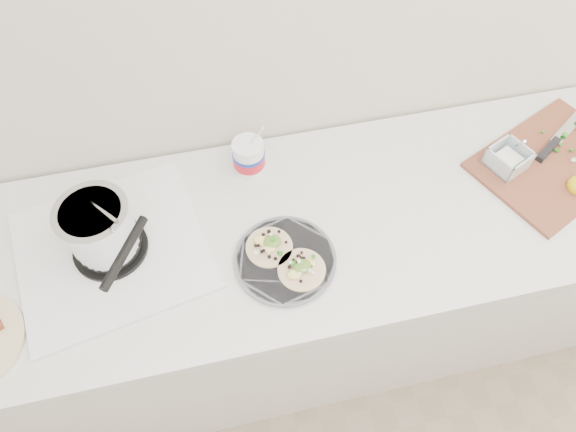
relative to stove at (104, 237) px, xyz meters
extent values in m
cube|color=beige|center=(0.62, 0.29, 0.32)|extent=(3.50, 0.05, 2.60)
cube|color=silver|center=(0.62, 0.00, -0.55)|extent=(2.40, 0.62, 0.86)
cube|color=silver|center=(0.62, -0.02, -0.10)|extent=(2.44, 0.66, 0.04)
cube|color=silver|center=(0.00, 0.00, -0.07)|extent=(0.55, 0.53, 0.01)
cylinder|color=black|center=(0.00, 0.00, -0.06)|extent=(0.20, 0.20, 0.01)
torus|color=black|center=(0.00, 0.00, -0.04)|extent=(0.17, 0.17, 0.02)
cylinder|color=silver|center=(0.00, 0.00, 0.04)|extent=(0.17, 0.17, 0.15)
cylinder|color=slate|center=(0.44, -0.13, -0.07)|extent=(0.26, 0.26, 0.01)
cylinder|color=slate|center=(0.44, -0.13, -0.07)|extent=(0.27, 0.27, 0.00)
cylinder|color=white|center=(0.41, 0.20, -0.02)|extent=(0.09, 0.09, 0.11)
cylinder|color=red|center=(0.41, 0.20, -0.03)|extent=(0.09, 0.09, 0.04)
cylinder|color=#192D99|center=(0.41, 0.20, -0.01)|extent=(0.09, 0.09, 0.01)
cube|color=brown|center=(1.30, 0.02, -0.07)|extent=(0.55, 0.48, 0.01)
cube|color=white|center=(1.15, 0.04, -0.05)|extent=(0.07, 0.07, 0.03)
cube|color=silver|center=(1.40, 0.13, -0.06)|extent=(0.16, 0.12, 0.00)
cube|color=black|center=(1.29, 0.06, -0.06)|extent=(0.10, 0.08, 0.02)
camera|label=1|loc=(0.31, -0.76, 1.12)|focal=32.00mm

